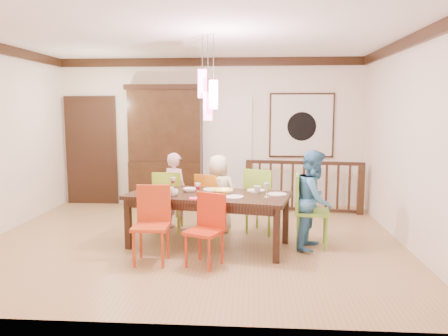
# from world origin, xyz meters

# --- Properties ---
(floor) EXTENTS (6.00, 6.00, 0.00)m
(floor) POSITION_xyz_m (0.00, 0.00, 0.00)
(floor) COLOR #A3824E
(floor) RESTS_ON ground
(ceiling) EXTENTS (6.00, 6.00, 0.00)m
(ceiling) POSITION_xyz_m (0.00, 0.00, 2.90)
(ceiling) COLOR white
(ceiling) RESTS_ON wall_back
(wall_back) EXTENTS (6.00, 0.00, 6.00)m
(wall_back) POSITION_xyz_m (0.00, 2.50, 1.45)
(wall_back) COLOR silver
(wall_back) RESTS_ON floor
(wall_right) EXTENTS (0.00, 5.00, 5.00)m
(wall_right) POSITION_xyz_m (3.00, 0.00, 1.45)
(wall_right) COLOR silver
(wall_right) RESTS_ON floor
(crown_molding) EXTENTS (6.00, 5.00, 0.16)m
(crown_molding) POSITION_xyz_m (0.00, 0.00, 2.82)
(crown_molding) COLOR black
(crown_molding) RESTS_ON wall_back
(panel_door) EXTENTS (1.04, 0.07, 2.24)m
(panel_door) POSITION_xyz_m (-2.40, 2.45, 1.05)
(panel_door) COLOR black
(panel_door) RESTS_ON wall_back
(white_doorway) EXTENTS (0.97, 0.05, 2.22)m
(white_doorway) POSITION_xyz_m (0.35, 2.46, 1.05)
(white_doorway) COLOR silver
(white_doorway) RESTS_ON wall_back
(painting) EXTENTS (1.25, 0.06, 1.25)m
(painting) POSITION_xyz_m (1.80, 2.46, 1.60)
(painting) COLOR black
(painting) RESTS_ON wall_back
(pendant_cluster) EXTENTS (0.27, 0.21, 1.14)m
(pendant_cluster) POSITION_xyz_m (0.26, -0.23, 2.11)
(pendant_cluster) COLOR #FF4C84
(pendant_cluster) RESTS_ON ceiling
(dining_table) EXTENTS (2.36, 1.43, 0.75)m
(dining_table) POSITION_xyz_m (0.26, -0.23, 0.67)
(dining_table) COLOR black
(dining_table) RESTS_ON floor
(chair_far_left) EXTENTS (0.43, 0.43, 0.96)m
(chair_far_left) POSITION_xyz_m (-0.45, 0.52, 0.55)
(chair_far_left) COLOR #7EA41E
(chair_far_left) RESTS_ON floor
(chair_far_mid) EXTENTS (0.55, 0.55, 0.91)m
(chair_far_mid) POSITION_xyz_m (0.23, 0.60, 0.52)
(chair_far_mid) COLOR orange
(chair_far_mid) RESTS_ON floor
(chair_far_right) EXTENTS (0.61, 0.61, 1.01)m
(chair_far_right) POSITION_xyz_m (1.03, 0.51, 0.58)
(chair_far_right) COLOR #73A32A
(chair_far_right) RESTS_ON floor
(chair_near_left) EXTENTS (0.44, 0.44, 0.96)m
(chair_near_left) POSITION_xyz_m (-0.39, -0.95, 0.55)
(chair_near_left) COLOR #B63814
(chair_near_left) RESTS_ON floor
(chair_near_mid) EXTENTS (0.53, 0.53, 0.88)m
(chair_near_mid) POSITION_xyz_m (0.28, -1.00, 0.50)
(chair_near_mid) COLOR red
(chair_near_mid) RESTS_ON floor
(chair_end_right) EXTENTS (0.51, 0.51, 1.02)m
(chair_end_right) POSITION_xyz_m (1.69, -0.15, 0.59)
(chair_end_right) COLOR #69A32B
(chair_end_right) RESTS_ON floor
(china_hutch) EXTENTS (1.51, 0.46, 2.38)m
(china_hutch) POSITION_xyz_m (-0.85, 2.30, 1.19)
(china_hutch) COLOR black
(china_hutch) RESTS_ON floor
(balustrade) EXTENTS (2.18, 0.35, 0.96)m
(balustrade) POSITION_xyz_m (1.81, 1.95, 0.50)
(balustrade) COLOR black
(balustrade) RESTS_ON floor
(person_far_left) EXTENTS (0.54, 0.48, 1.23)m
(person_far_left) POSITION_xyz_m (-0.37, 0.64, 0.61)
(person_far_left) COLOR #F7BCCB
(person_far_left) RESTS_ON floor
(person_far_mid) EXTENTS (0.67, 0.52, 1.21)m
(person_far_mid) POSITION_xyz_m (0.33, 0.57, 0.61)
(person_far_mid) COLOR beige
(person_far_mid) RESTS_ON floor
(person_end_right) EXTENTS (0.71, 0.80, 1.36)m
(person_end_right) POSITION_xyz_m (1.71, -0.21, 0.68)
(person_end_right) COLOR teal
(person_end_right) RESTS_ON floor
(serving_bowl) EXTENTS (0.33, 0.33, 0.07)m
(serving_bowl) POSITION_xyz_m (0.46, -0.26, 0.79)
(serving_bowl) COLOR yellow
(serving_bowl) RESTS_ON dining_table
(small_bowl) EXTENTS (0.20, 0.20, 0.06)m
(small_bowl) POSITION_xyz_m (-0.03, -0.13, 0.78)
(small_bowl) COLOR white
(small_bowl) RESTS_ON dining_table
(cup_left) EXTENTS (0.14, 0.14, 0.10)m
(cup_left) POSITION_xyz_m (-0.20, -0.45, 0.80)
(cup_left) COLOR silver
(cup_left) RESTS_ON dining_table
(cup_right) EXTENTS (0.13, 0.13, 0.10)m
(cup_right) POSITION_xyz_m (0.93, -0.13, 0.80)
(cup_right) COLOR silver
(cup_right) RESTS_ON dining_table
(plate_far_left) EXTENTS (0.26, 0.26, 0.01)m
(plate_far_left) POSITION_xyz_m (-0.44, 0.11, 0.76)
(plate_far_left) COLOR white
(plate_far_left) RESTS_ON dining_table
(plate_far_mid) EXTENTS (0.26, 0.26, 0.01)m
(plate_far_mid) POSITION_xyz_m (0.28, 0.05, 0.76)
(plate_far_mid) COLOR white
(plate_far_mid) RESTS_ON dining_table
(plate_far_right) EXTENTS (0.26, 0.26, 0.01)m
(plate_far_right) POSITION_xyz_m (0.91, 0.02, 0.76)
(plate_far_right) COLOR white
(plate_far_right) RESTS_ON dining_table
(plate_near_left) EXTENTS (0.26, 0.26, 0.01)m
(plate_near_left) POSITION_xyz_m (-0.43, -0.56, 0.76)
(plate_near_left) COLOR white
(plate_near_left) RESTS_ON dining_table
(plate_near_mid) EXTENTS (0.26, 0.26, 0.01)m
(plate_near_mid) POSITION_xyz_m (0.62, -0.47, 0.76)
(plate_near_mid) COLOR white
(plate_near_mid) RESTS_ON dining_table
(plate_end_right) EXTENTS (0.26, 0.26, 0.01)m
(plate_end_right) POSITION_xyz_m (1.20, -0.24, 0.76)
(plate_end_right) COLOR white
(plate_end_right) RESTS_ON dining_table
(wine_glass_a) EXTENTS (0.08, 0.08, 0.19)m
(wine_glass_a) POSITION_xyz_m (-0.28, -0.02, 0.84)
(wine_glass_a) COLOR #590C19
(wine_glass_a) RESTS_ON dining_table
(wine_glass_b) EXTENTS (0.08, 0.08, 0.19)m
(wine_glass_b) POSITION_xyz_m (0.38, -0.06, 0.84)
(wine_glass_b) COLOR silver
(wine_glass_b) RESTS_ON dining_table
(wine_glass_c) EXTENTS (0.08, 0.08, 0.19)m
(wine_glass_c) POSITION_xyz_m (0.14, -0.48, 0.84)
(wine_glass_c) COLOR #590C19
(wine_glass_c) RESTS_ON dining_table
(wine_glass_d) EXTENTS (0.08, 0.08, 0.19)m
(wine_glass_d) POSITION_xyz_m (1.05, -0.43, 0.84)
(wine_glass_d) COLOR silver
(wine_glass_d) RESTS_ON dining_table
(napkin) EXTENTS (0.18, 0.14, 0.01)m
(napkin) POSITION_xyz_m (0.14, -0.61, 0.76)
(napkin) COLOR #D83359
(napkin) RESTS_ON dining_table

